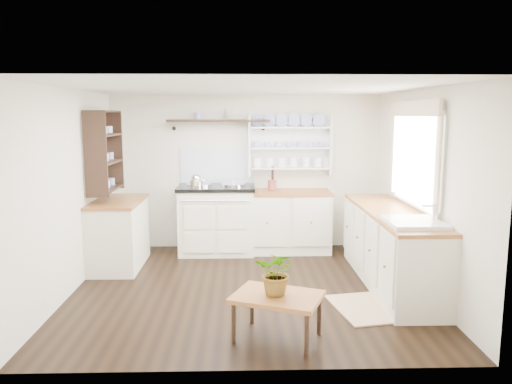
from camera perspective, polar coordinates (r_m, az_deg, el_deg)
floor at (r=5.95m, az=-0.95°, el=-10.92°), size 4.00×3.80×0.01m
wall_back at (r=7.54m, az=-1.14°, el=2.31°), size 4.00×0.02×2.30m
wall_right at (r=6.02m, az=18.41°, el=0.18°), size 0.02×3.80×2.30m
wall_left at (r=5.98m, az=-20.51°, el=0.02°), size 0.02×3.80×2.30m
ceiling at (r=5.60m, az=-1.01°, el=11.81°), size 4.00×3.80×0.01m
window at (r=6.10m, az=17.67°, el=4.24°), size 0.08×1.55×1.22m
aga_cooker at (r=7.33m, az=-4.52°, el=-3.04°), size 1.11×0.77×1.02m
back_cabinets at (r=7.39m, az=3.56°, el=-3.27°), size 1.27×0.63×0.90m
right_cabinets at (r=6.16m, az=15.14°, el=-6.04°), size 0.62×2.43×0.90m
belfast_sink at (r=5.39m, az=17.57°, el=-4.56°), size 0.55×0.60×0.45m
left_cabinets at (r=6.88m, az=-15.41°, el=-4.50°), size 0.62×1.13×0.90m
plate_rack at (r=7.50m, az=3.84°, el=5.36°), size 1.20×0.22×0.90m
high_shelf at (r=7.38m, az=-4.29°, el=8.04°), size 1.50×0.29×0.16m
left_shelving at (r=6.75m, az=-16.95°, el=4.56°), size 0.28×0.80×1.05m
kettle at (r=7.14m, az=-6.86°, el=1.05°), size 0.19×0.19×0.24m
utensil_crock at (r=7.36m, az=1.84°, el=0.82°), size 0.12×0.12×0.14m
center_table at (r=4.57m, az=2.45°, el=-12.19°), size 0.92×0.80×0.42m
potted_plant at (r=4.49m, az=2.48°, el=-9.20°), size 0.47×0.44×0.41m
floor_rug at (r=5.46m, az=12.12°, el=-12.87°), size 0.70×0.94×0.02m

